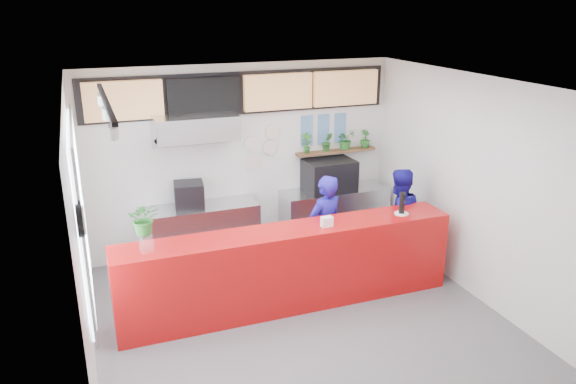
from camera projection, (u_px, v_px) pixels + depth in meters
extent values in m
plane|color=slate|center=(300.00, 320.00, 7.21)|extent=(5.00, 5.00, 0.00)
plane|color=silver|center=(302.00, 85.00, 6.24)|extent=(5.00, 5.00, 0.00)
plane|color=white|center=(242.00, 159.00, 8.94)|extent=(5.00, 0.00, 5.00)
plane|color=white|center=(80.00, 240.00, 5.89)|extent=(0.00, 5.00, 5.00)
plane|color=white|center=(473.00, 187.00, 7.56)|extent=(0.00, 5.00, 5.00)
cube|color=#B30C0D|center=(289.00, 268.00, 7.39)|extent=(4.50, 0.60, 1.10)
cube|color=beige|center=(241.00, 90.00, 8.58)|extent=(5.00, 0.02, 0.80)
cube|color=#B2B5BA|center=(200.00, 233.00, 8.75)|extent=(1.80, 0.60, 0.90)
cube|color=black|center=(189.00, 195.00, 8.49)|extent=(0.49, 0.49, 0.39)
cube|color=#B2B5BA|center=(195.00, 127.00, 8.15)|extent=(1.20, 0.70, 0.35)
cube|color=#B2B5BA|center=(196.00, 140.00, 8.22)|extent=(1.20, 0.69, 0.31)
cube|color=#B2B5BA|center=(334.00, 215.00, 9.51)|extent=(1.80, 0.60, 0.90)
cube|color=black|center=(329.00, 175.00, 9.25)|extent=(0.82, 0.60, 0.51)
cube|color=silver|center=(330.00, 162.00, 9.18)|extent=(0.74, 0.55, 0.06)
cube|color=brown|center=(336.00, 151.00, 9.39)|extent=(1.40, 0.18, 0.04)
cube|color=tan|center=(124.00, 101.00, 7.91)|extent=(1.10, 0.10, 0.55)
cube|color=black|center=(204.00, 96.00, 8.30)|extent=(1.10, 0.10, 0.55)
cube|color=tan|center=(278.00, 92.00, 8.69)|extent=(1.10, 0.10, 0.55)
cube|color=tan|center=(346.00, 88.00, 9.07)|extent=(1.10, 0.10, 0.55)
cube|color=black|center=(241.00, 93.00, 8.57)|extent=(4.80, 0.04, 0.65)
cube|color=silver|center=(80.00, 212.00, 6.10)|extent=(0.04, 2.20, 1.90)
cube|color=#B2B5BA|center=(82.00, 212.00, 6.11)|extent=(0.03, 2.30, 2.00)
cylinder|color=black|center=(80.00, 221.00, 4.93)|extent=(0.05, 0.30, 0.30)
cylinder|color=white|center=(84.00, 220.00, 4.94)|extent=(0.02, 0.26, 0.26)
cube|color=black|center=(106.00, 101.00, 5.56)|extent=(0.05, 2.40, 0.04)
cylinder|color=silver|center=(252.00, 143.00, 8.88)|extent=(0.24, 0.03, 0.24)
cylinder|color=silver|center=(270.00, 148.00, 9.02)|extent=(0.24, 0.03, 0.24)
cylinder|color=silver|center=(252.00, 161.00, 8.98)|extent=(0.24, 0.03, 0.24)
cylinder|color=silver|center=(272.00, 132.00, 8.95)|extent=(0.24, 0.03, 0.24)
cube|color=#598CBF|center=(307.00, 123.00, 9.13)|extent=(0.20, 0.02, 0.25)
cube|color=#598CBF|center=(324.00, 122.00, 9.23)|extent=(0.20, 0.02, 0.25)
cube|color=#598CBF|center=(340.00, 120.00, 9.33)|extent=(0.20, 0.02, 0.25)
cube|color=#598CBF|center=(307.00, 138.00, 9.21)|extent=(0.20, 0.02, 0.25)
cube|color=#598CBF|center=(323.00, 137.00, 9.31)|extent=(0.20, 0.02, 0.25)
cube|color=#598CBF|center=(340.00, 135.00, 9.41)|extent=(0.20, 0.02, 0.25)
imported|color=#1B1697|center=(325.00, 230.00, 7.95)|extent=(0.68, 0.55, 1.61)
imported|color=#1B1697|center=(397.00, 219.00, 8.40)|extent=(0.81, 0.65, 1.57)
imported|color=#286E26|center=(307.00, 143.00, 9.15)|extent=(0.22, 0.19, 0.34)
imported|color=#286E26|center=(327.00, 142.00, 9.27)|extent=(0.19, 0.17, 0.32)
imported|color=#286E26|center=(346.00, 139.00, 9.38)|extent=(0.38, 0.35, 0.34)
imported|color=#286E26|center=(365.00, 139.00, 9.51)|extent=(0.20, 0.19, 0.30)
cylinder|color=white|center=(146.00, 244.00, 6.54)|extent=(0.21, 0.21, 0.20)
imported|color=#286E26|center=(144.00, 218.00, 6.44)|extent=(0.38, 0.34, 0.39)
cube|color=white|center=(327.00, 222.00, 7.29)|extent=(0.16, 0.10, 0.13)
cylinder|color=white|center=(401.00, 214.00, 7.73)|extent=(0.21, 0.21, 0.01)
cylinder|color=black|center=(402.00, 203.00, 7.68)|extent=(0.10, 0.10, 0.30)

